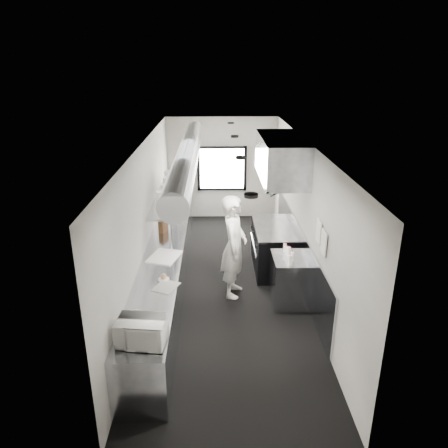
{
  "coord_description": "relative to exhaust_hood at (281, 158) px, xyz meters",
  "views": [
    {
      "loc": [
        -0.21,
        -7.56,
        4.17
      ],
      "look_at": [
        -0.04,
        -0.2,
        1.36
      ],
      "focal_mm": 34.3,
      "sensor_mm": 36.0,
      "label": 1
    }
  ],
  "objects": [
    {
      "name": "pass_shelf",
      "position": [
        -2.29,
        0.3,
        -0.86
      ],
      "size": [
        0.45,
        3.0,
        0.68
      ],
      "color": "gray",
      "rests_on": "prep_counter"
    },
    {
      "name": "wall_left",
      "position": [
        -2.6,
        -0.7,
        -0.99
      ],
      "size": [
        0.02,
        8.0,
        2.8
      ],
      "primitive_type": "cube",
      "color": "#B5B2AC",
      "rests_on": "floor"
    },
    {
      "name": "service_window",
      "position": [
        -1.1,
        3.26,
        -0.99
      ],
      "size": [
        1.36,
        0.05,
        1.25
      ],
      "color": "white",
      "rests_on": "wall_back"
    },
    {
      "name": "plate_stack_b",
      "position": [
        -2.29,
        0.11,
        -0.68
      ],
      "size": [
        0.27,
        0.27,
        0.27
      ],
      "primitive_type": "cylinder",
      "rotation": [
        0.0,
        0.0,
        -0.35
      ],
      "color": "white",
      "rests_on": "pass_shelf"
    },
    {
      "name": "squeeze_bottle_a",
      "position": [
        -0.03,
        -1.69,
        -1.4
      ],
      "size": [
        0.08,
        0.08,
        0.19
      ],
      "primitive_type": "cylinder",
      "rotation": [
        0.0,
        0.0,
        -0.25
      ],
      "color": "white",
      "rests_on": "bottle_station"
    },
    {
      "name": "notice_sheet_a",
      "position": [
        0.37,
        -1.9,
        -0.79
      ],
      "size": [
        0.02,
        0.28,
        0.38
      ],
      "primitive_type": "cube",
      "color": "white",
      "rests_on": "wall_right"
    },
    {
      "name": "bottle_station",
      "position": [
        0.05,
        -1.4,
        -1.94
      ],
      "size": [
        0.65,
        0.8,
        0.9
      ],
      "primitive_type": "cube",
      "color": "gray",
      "rests_on": "floor"
    },
    {
      "name": "cutting_board",
      "position": [
        -2.21,
        -1.33,
        -1.48
      ],
      "size": [
        0.63,
        0.74,
        0.02
      ],
      "primitive_type": "cube",
      "rotation": [
        0.0,
        0.0,
        -0.29
      ],
      "color": "white",
      "rests_on": "prep_counter"
    },
    {
      "name": "exhaust_hood",
      "position": [
        0.0,
        0.0,
        0.0
      ],
      "size": [
        0.81,
        2.2,
        0.88
      ],
      "color": "gray",
      "rests_on": "ceiling"
    },
    {
      "name": "plate_stack_a",
      "position": [
        -2.32,
        -0.34,
        -0.69
      ],
      "size": [
        0.24,
        0.24,
        0.26
      ],
      "primitive_type": "cylinder",
      "rotation": [
        0.0,
        0.0,
        -0.09
      ],
      "color": "white",
      "rests_on": "pass_shelf"
    },
    {
      "name": "small_plate",
      "position": [
        -2.13,
        -2.17,
        -1.48
      ],
      "size": [
        0.24,
        0.24,
        0.02
      ],
      "primitive_type": "cylinder",
      "rotation": [
        0.0,
        0.0,
        0.4
      ],
      "color": "white",
      "rests_on": "prep_counter"
    },
    {
      "name": "notice_sheet_b",
      "position": [
        0.37,
        -2.25,
        -0.84
      ],
      "size": [
        0.02,
        0.28,
        0.38
      ],
      "primitive_type": "cube",
      "color": "white",
      "rests_on": "wall_right"
    },
    {
      "name": "deli_tub_a",
      "position": [
        -2.44,
        -3.54,
        -1.44
      ],
      "size": [
        0.14,
        0.14,
        0.1
      ],
      "primitive_type": "cylinder",
      "rotation": [
        0.0,
        0.0,
        0.03
      ],
      "color": "#A3AB9E",
      "rests_on": "prep_counter"
    },
    {
      "name": "floor",
      "position": [
        -1.1,
        -0.7,
        -2.39
      ],
      "size": [
        3.0,
        8.0,
        0.01
      ],
      "primitive_type": "cube",
      "color": "black",
      "rests_on": "ground"
    },
    {
      "name": "plate_stack_d",
      "position": [
        -2.31,
        0.96,
        -0.65
      ],
      "size": [
        0.26,
        0.26,
        0.34
      ],
      "primitive_type": "cylinder",
      "rotation": [
        0.0,
        0.0,
        -0.19
      ],
      "color": "white",
      "rests_on": "pass_shelf"
    },
    {
      "name": "squeeze_bottle_e",
      "position": [
        -0.03,
        -1.15,
        -1.41
      ],
      "size": [
        0.07,
        0.07,
        0.17
      ],
      "primitive_type": "cylinder",
      "rotation": [
        0.0,
        0.0,
        0.34
      ],
      "color": "white",
      "rests_on": "bottle_station"
    },
    {
      "name": "hvac_duct",
      "position": [
        -1.8,
        -0.3,
        0.16
      ],
      "size": [
        0.4,
        6.4,
        0.4
      ],
      "primitive_type": "cylinder",
      "rotation": [
        1.57,
        0.0,
        0.0
      ],
      "color": "gray",
      "rests_on": "ceiling"
    },
    {
      "name": "wall_right",
      "position": [
        0.4,
        -0.7,
        -0.99
      ],
      "size": [
        0.02,
        8.0,
        2.8
      ],
      "primitive_type": "cube",
      "color": "#B5B2AC",
      "rests_on": "floor"
    },
    {
      "name": "newspaper",
      "position": [
        -2.07,
        -2.41,
        -1.49
      ],
      "size": [
        0.45,
        0.49,
        0.01
      ],
      "primitive_type": "cube",
      "rotation": [
        0.0,
        0.0,
        -0.42
      ],
      "color": "beige",
      "rests_on": "prep_counter"
    },
    {
      "name": "plate_stack_c",
      "position": [
        -2.27,
        0.45,
        -0.65
      ],
      "size": [
        0.3,
        0.3,
        0.33
      ],
      "primitive_type": "cylinder",
      "rotation": [
        0.0,
        0.0,
        -0.35
      ],
      "color": "white",
      "rests_on": "pass_shelf"
    },
    {
      "name": "line_cook",
      "position": [
        -0.95,
        -1.06,
        -1.41
      ],
      "size": [
        0.6,
        0.79,
        1.95
      ],
      "primitive_type": "imported",
      "rotation": [
        0.0,
        0.0,
        1.37
      ],
      "color": "white",
      "rests_on": "floor"
    },
    {
      "name": "knife_block",
      "position": [
        -2.36,
        -0.11,
        -1.37
      ],
      "size": [
        0.18,
        0.25,
        0.25
      ],
      "primitive_type": "cube",
      "rotation": [
        0.0,
        0.0,
        -0.4
      ],
      "color": "#4F2F1B",
      "rests_on": "prep_counter"
    },
    {
      "name": "microwave",
      "position": [
        -2.22,
        -3.81,
        -1.33
      ],
      "size": [
        0.59,
        0.48,
        0.33
      ],
      "primitive_type": "imported",
      "rotation": [
        0.0,
        0.0,
        -0.11
      ],
      "color": "white",
      "rests_on": "prep_counter"
    },
    {
      "name": "range",
      "position": [
        -0.06,
        0.0,
        -1.92
      ],
      "size": [
        0.88,
        1.6,
        0.94
      ],
      "color": "black",
      "rests_on": "floor"
    },
    {
      "name": "wall_cladding",
      "position": [
        0.38,
        -0.4,
        -1.84
      ],
      "size": [
        0.03,
        5.5,
        1.1
      ],
      "primitive_type": "cube",
      "color": "gray",
      "rests_on": "wall_right"
    },
    {
      "name": "pastry",
      "position": [
        -2.13,
        -2.17,
        -1.43
      ],
      "size": [
        0.09,
        0.09,
        0.09
      ],
      "primitive_type": "sphere",
      "color": "tan",
      "rests_on": "small_plate"
    },
    {
      "name": "ceiling",
      "position": [
        -1.1,
        -0.7,
        0.41
      ],
      "size": [
        3.0,
        8.0,
        0.01
      ],
      "primitive_type": "cube",
      "color": "white",
      "rests_on": "wall_back"
    },
    {
      "name": "far_work_table",
      "position": [
        -2.25,
        2.5,
        -1.94
      ],
      "size": [
        0.7,
        1.2,
        0.9
      ],
      "primitive_type": "cube",
      "color": "gray",
      "rests_on": "floor"
    },
    {
      "name": "squeeze_bottle_b",
      "position": [
        0.04,
        -1.55,
        -1.4
      ],
      "size": [
        0.07,
        0.07,
        0.18
      ],
      "primitive_type": "cylinder",
      "rotation": [
        0.0,
        0.0,
        0.26
      ],
      "color": "white",
      "rests_on": "bottle_station"
    },
    {
      "name": "deli_tub_b",
      "position": [
        -2.39,
        -3.23,
        -1.44
      ],
      "size": [
        0.17,
        0.17,
        0.09
      ],
      "primitive_type": "cylinder",
      "rotation": [
        0.0,
        0.0,
        -0.38
      ],
      "color": "#A3AB9E",
      "rests_on": "prep_counter"
    },
    {
      "name": "wall_back",
      "position": [
        -1.1,
        3.3,
        -0.99
      ],
      "size": [
        3.0,
        0.02,
        2.8
      ],
      "primitive_type": "cube",
      "color": "#B5B2AC",
      "rests_on": "floor"
    },
    {
      "name": "prep_counter",
      "position": [
        -2.25,
        -1.2,
        -1.94
      ],
      "size": [
        0.7,
        6.0,
        0.9
      ],
      "primitive_type": "cube",
      "color": "gray",
      "rests_on": "floor"
    },
    {
      "name": "squeeze_bottle_d",
      "position": [
        -0.01,
        -1.28,
        -1.41
      ],
      "size": [
        0.07,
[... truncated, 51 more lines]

